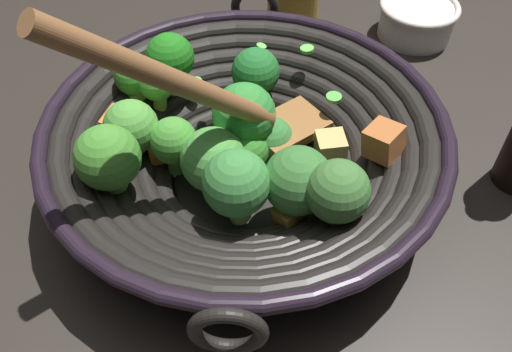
{
  "coord_description": "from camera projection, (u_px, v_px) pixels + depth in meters",
  "views": [
    {
      "loc": [
        0.12,
        -0.34,
        0.41
      ],
      "look_at": [
        0.01,
        -0.01,
        0.03
      ],
      "focal_mm": 38.49,
      "sensor_mm": 36.0,
      "label": 1
    }
  ],
  "objects": [
    {
      "name": "wok",
      "position": [
        242.0,
        144.0,
        0.5
      ],
      "size": [
        0.37,
        0.4,
        0.24
      ],
      "color": "black",
      "rests_on": "ground"
    },
    {
      "name": "ground_plane",
      "position": [
        246.0,
        183.0,
        0.54
      ],
      "size": [
        4.0,
        4.0,
        0.0
      ],
      "primitive_type": "plane",
      "color": "#28231E"
    },
    {
      "name": "prep_bowl",
      "position": [
        417.0,
        18.0,
        0.7
      ],
      "size": [
        0.1,
        0.1,
        0.05
      ],
      "color": "silver",
      "rests_on": "ground"
    }
  ]
}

